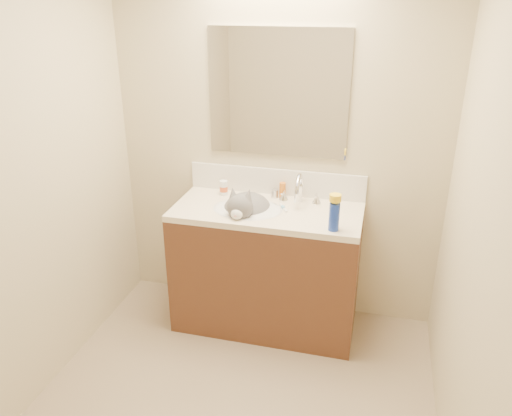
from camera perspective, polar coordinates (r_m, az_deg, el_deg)
The scene contains 16 objects.
room_shell at distance 2.07m, azimuth -4.83°, elevation 5.51°, with size 2.24×2.54×2.52m.
vanity_cabinet at distance 3.37m, azimuth 1.21°, elevation -7.13°, with size 1.20×0.55×0.82m, color #4F2C1B.
counter_slab at distance 3.18m, azimuth 1.27°, elevation -0.43°, with size 1.20×0.55×0.04m, color beige.
basin at distance 3.20m, azimuth -0.95°, elevation -1.24°, with size 0.45×0.36×0.14m, color white.
faucet at distance 3.23m, azimuth 4.96°, elevation 1.92°, with size 0.28×0.20×0.21m.
cat at distance 3.20m, azimuth -1.14°, elevation -0.28°, with size 0.36×0.44×0.34m.
backsplash at distance 3.38m, azimuth 2.32°, elevation 3.02°, with size 1.20×0.02×0.18m, color silver.
mirror at distance 3.22m, azimuth 2.49°, elevation 12.92°, with size 0.90×0.02×0.80m, color white.
pill_bottle at distance 3.38m, azimuth -3.72°, elevation 2.31°, with size 0.05×0.05×0.10m, color silver.
pill_label at distance 3.38m, azimuth -3.71°, elevation 2.20°, with size 0.06×0.06×0.04m, color #D15222.
silver_jar at distance 3.34m, azimuth 2.12°, elevation 1.67°, with size 0.05×0.05×0.05m, color #B7B7BC.
amber_bottle at distance 3.33m, azimuth 3.04°, elevation 2.03°, with size 0.04×0.04×0.11m, color #C56517.
toothbrush at distance 3.18m, azimuth 3.12°, elevation 0.05°, with size 0.01×0.14×0.01m, color silver.
toothbrush_head at distance 3.18m, azimuth 3.12°, elevation 0.10°, with size 0.02×0.03×0.02m, color #66ACD9.
spray_can at distance 2.89m, azimuth 8.92°, elevation -1.00°, with size 0.06×0.06×0.17m, color #1734A7.
spray_cap at distance 2.84m, azimuth 9.06°, elevation 1.15°, with size 0.07×0.07×0.04m, color yellow.
Camera 1 is at (0.66, -1.86, 2.11)m, focal length 35.00 mm.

